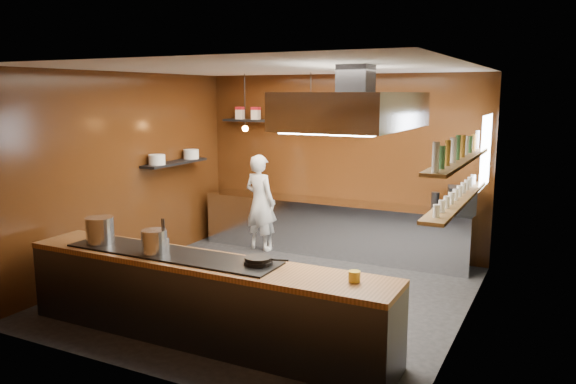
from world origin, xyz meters
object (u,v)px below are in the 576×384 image
Objects in this scene: stockpot_small at (154,242)px; espresso_machine at (462,200)px; stockpot_large at (100,230)px; chef at (260,203)px; extractor_hood at (355,110)px.

espresso_machine reaches higher than stockpot_small.
stockpot_large is 0.20× the size of chef.
stockpot_small is (0.84, -0.04, -0.02)m from stockpot_large.
stockpot_large is 1.15× the size of stockpot_small.
extractor_hood reaches higher than chef.
extractor_hood is 4.96× the size of espresso_machine.
extractor_hood is 6.17× the size of stockpot_large.
espresso_machine is 0.24× the size of chef.
stockpot_small is at bearing -138.13° from espresso_machine.
stockpot_large is at bearing 177.38° from stockpot_small.
espresso_machine reaches higher than stockpot_large.
chef is (0.17, 3.50, -0.27)m from stockpot_large.
chef reaches higher than stockpot_small.
espresso_machine is (2.63, 3.88, 0.03)m from stockpot_small.
stockpot_large reaches higher than stockpot_small.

